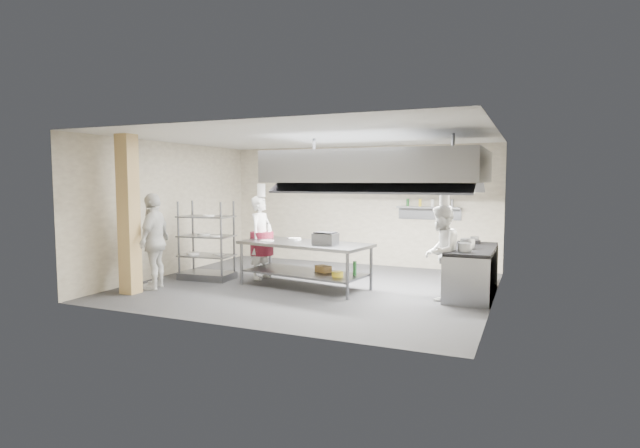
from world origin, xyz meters
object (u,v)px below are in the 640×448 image
at_px(island, 305,265).
at_px(chef_head, 261,238).
at_px(cooking_range, 472,273).
at_px(stockpot, 467,243).
at_px(chef_plating, 154,241).
at_px(griddle, 325,239).
at_px(chef_line, 441,252).
at_px(pass_rack, 207,240).

height_order(island, chef_head, chef_head).
xyz_separation_m(cooking_range, stockpot, (-0.07, -0.20, 0.57)).
height_order(chef_plating, griddle, chef_plating).
height_order(chef_line, stockpot, chef_line).
xyz_separation_m(island, cooking_range, (3.15, 0.63, -0.04)).
xyz_separation_m(cooking_range, chef_plating, (-5.85, -1.88, 0.53)).
bearing_deg(pass_rack, island, -3.43).
bearing_deg(chef_plating, stockpot, 89.32).
bearing_deg(chef_plating, chef_head, 122.59).
bearing_deg(stockpot, island, -172.05).
bearing_deg(island, pass_rack, -169.16).
relative_size(chef_line, stockpot, 6.45).
relative_size(island, griddle, 6.07).
relative_size(island, stockpot, 10.03).
bearing_deg(chef_line, stockpot, 135.28).
distance_m(island, chef_plating, 3.01).
distance_m(pass_rack, cooking_range, 5.53).
relative_size(chef_plating, stockpot, 7.18).
bearing_deg(chef_head, chef_line, -92.28).
xyz_separation_m(chef_line, griddle, (-2.18, -0.19, 0.17)).
relative_size(pass_rack, cooking_range, 0.85).
bearing_deg(stockpot, griddle, -168.15).
height_order(island, griddle, griddle).
bearing_deg(cooking_range, chef_head, -177.57).
bearing_deg(island, cooking_range, 20.52).
bearing_deg(chef_plating, pass_rack, 145.30).
distance_m(pass_rack, griddle, 2.82).
bearing_deg(stockpot, pass_rack, -174.76).
bearing_deg(griddle, chef_line, 8.74).
xyz_separation_m(chef_head, stockpot, (4.33, -0.01, 0.09)).
distance_m(island, cooking_range, 3.22).
bearing_deg(griddle, pass_rack, -177.12).
relative_size(cooking_range, chef_line, 1.17).
bearing_deg(pass_rack, chef_plating, -112.83).
distance_m(cooking_range, chef_plating, 6.16).
relative_size(chef_head, stockpot, 6.81).
bearing_deg(pass_rack, cooking_range, 2.21).
bearing_deg(chef_head, cooking_range, -84.48).
bearing_deg(cooking_range, pass_rack, -172.77).
relative_size(griddle, stockpot, 1.65).
bearing_deg(chef_head, chef_plating, 142.57).
bearing_deg(chef_line, chef_head, -90.99).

